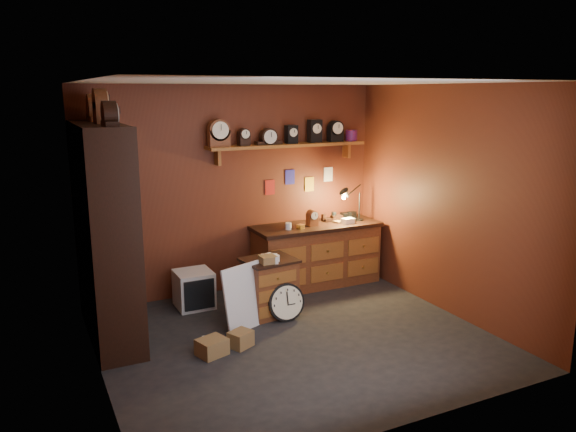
% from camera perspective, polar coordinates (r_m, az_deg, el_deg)
% --- Properties ---
extents(floor, '(4.00, 4.00, 0.00)m').
position_cam_1_polar(floor, '(6.19, 0.86, -12.40)').
color(floor, black).
rests_on(floor, ground).
extents(room_shell, '(4.02, 3.62, 2.71)m').
position_cam_1_polar(room_shell, '(5.80, 0.83, 3.71)').
color(room_shell, '#5D2716').
rests_on(room_shell, ground).
extents(shelving_unit, '(0.47, 1.60, 2.58)m').
position_cam_1_polar(shelving_unit, '(6.18, -18.38, -0.79)').
color(shelving_unit, black).
rests_on(shelving_unit, ground).
extents(workbench, '(1.76, 0.66, 1.36)m').
position_cam_1_polar(workbench, '(7.71, 2.91, -3.57)').
color(workbench, brown).
rests_on(workbench, ground).
extents(low_cabinet, '(0.65, 0.57, 0.77)m').
position_cam_1_polar(low_cabinet, '(6.72, -1.89, -6.91)').
color(low_cabinet, brown).
rests_on(low_cabinet, ground).
extents(big_round_clock, '(0.45, 0.15, 0.45)m').
position_cam_1_polar(big_round_clock, '(6.59, -0.19, -8.75)').
color(big_round_clock, black).
rests_on(big_round_clock, ground).
extents(white_panel, '(0.58, 0.35, 0.74)m').
position_cam_1_polar(white_panel, '(6.49, -4.40, -11.21)').
color(white_panel, silver).
rests_on(white_panel, ground).
extents(mini_fridge, '(0.44, 0.46, 0.46)m').
position_cam_1_polar(mini_fridge, '(7.07, -9.53, -7.34)').
color(mini_fridge, silver).
rests_on(mini_fridge, ground).
extents(floor_box_a, '(0.33, 0.31, 0.17)m').
position_cam_1_polar(floor_box_a, '(5.87, -7.73, -13.05)').
color(floor_box_a, olive).
rests_on(floor_box_a, ground).
extents(floor_box_b, '(0.20, 0.23, 0.11)m').
position_cam_1_polar(floor_box_b, '(6.02, -7.66, -12.72)').
color(floor_box_b, white).
rests_on(floor_box_b, ground).
extents(floor_box_c, '(0.29, 0.27, 0.17)m').
position_cam_1_polar(floor_box_c, '(6.01, -4.83, -12.34)').
color(floor_box_c, olive).
rests_on(floor_box_c, ground).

